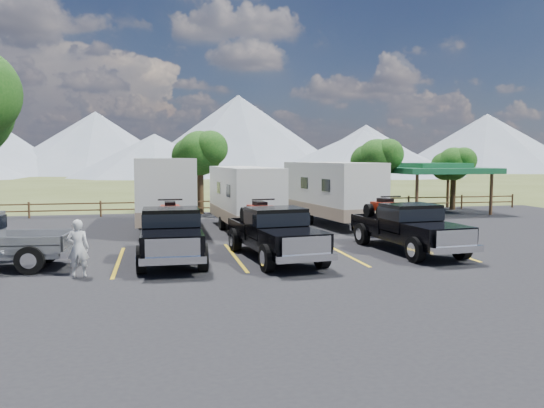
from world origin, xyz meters
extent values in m
plane|color=#434D20|center=(0.00, 0.00, 0.00)|extent=(320.00, 320.00, 0.00)
cube|color=black|center=(0.00, 3.00, 0.02)|extent=(44.00, 34.00, 0.04)
cube|color=gold|center=(-6.00, 4.00, 0.04)|extent=(0.12, 5.50, 0.01)
cube|color=gold|center=(-2.00, 4.00, 0.04)|extent=(0.12, 5.50, 0.01)
cube|color=gold|center=(2.00, 4.00, 0.04)|extent=(0.12, 5.50, 0.01)
cube|color=gold|center=(6.00, 4.00, 0.04)|extent=(0.12, 5.50, 0.01)
cylinder|color=#311F13|center=(9.00, 17.00, 1.40)|extent=(0.39, 0.39, 2.80)
sphere|color=#134310|center=(9.00, 17.00, 3.50)|extent=(2.52, 2.52, 2.52)
sphere|color=#134310|center=(9.54, 16.55, 3.77)|extent=(1.98, 1.98, 1.98)
sphere|color=#134310|center=(8.50, 17.40, 3.32)|extent=(2.16, 2.16, 2.16)
cylinder|color=#311F13|center=(15.00, 18.00, 1.26)|extent=(0.38, 0.38, 2.52)
sphere|color=#134310|center=(15.00, 18.00, 3.15)|extent=(2.24, 2.24, 2.24)
sphere|color=#134310|center=(15.48, 17.60, 3.39)|extent=(1.76, 1.76, 1.76)
sphere|color=#134310|center=(14.55, 18.35, 2.99)|extent=(1.92, 1.92, 1.92)
cylinder|color=#311F13|center=(-2.00, 19.00, 1.54)|extent=(0.41, 0.41, 3.08)
sphere|color=#134310|center=(-2.00, 19.00, 3.85)|extent=(2.80, 2.80, 2.80)
sphere|color=#134310|center=(-1.40, 18.50, 4.15)|extent=(2.20, 2.20, 2.20)
sphere|color=#134310|center=(-2.56, 19.44, 3.65)|extent=(2.40, 2.40, 2.40)
cylinder|color=#513622|center=(-12.00, 18.50, 0.50)|extent=(0.12, 0.12, 1.00)
cylinder|color=#513622|center=(-8.00, 18.50, 0.50)|extent=(0.12, 0.12, 1.00)
cylinder|color=#513622|center=(-4.00, 18.50, 0.50)|extent=(0.12, 0.12, 1.00)
cylinder|color=#513622|center=(0.00, 18.50, 0.50)|extent=(0.12, 0.12, 1.00)
cylinder|color=#513622|center=(4.00, 18.50, 0.50)|extent=(0.12, 0.12, 1.00)
cylinder|color=#513622|center=(8.00, 18.50, 0.50)|extent=(0.12, 0.12, 1.00)
cylinder|color=#513622|center=(12.00, 18.50, 0.50)|extent=(0.12, 0.12, 1.00)
cylinder|color=#513622|center=(16.00, 18.50, 0.50)|extent=(0.12, 0.12, 1.00)
cylinder|color=#513622|center=(20.00, 18.50, 0.50)|extent=(0.12, 0.12, 1.00)
cube|color=#513622|center=(2.00, 18.50, 0.45)|extent=(36.00, 0.06, 0.08)
cube|color=#513622|center=(2.00, 18.50, 0.85)|extent=(36.00, 0.06, 0.08)
cylinder|color=#513622|center=(10.50, 14.50, 1.30)|extent=(0.20, 0.20, 2.60)
cylinder|color=#513622|center=(10.50, 19.50, 1.30)|extent=(0.20, 0.20, 2.60)
cylinder|color=#513622|center=(15.50, 14.50, 1.30)|extent=(0.20, 0.20, 2.60)
cylinder|color=#513622|center=(15.50, 19.50, 1.30)|extent=(0.20, 0.20, 2.60)
cube|color=#1A5B35|center=(13.00, 17.00, 2.75)|extent=(6.20, 6.20, 0.35)
cube|color=#1A5B35|center=(13.00, 17.00, 3.05)|extent=(3.50, 3.50, 0.35)
cone|color=gray|center=(-18.00, 112.00, 7.00)|extent=(44.00, 44.00, 14.00)
cone|color=gray|center=(14.00, 108.00, 9.00)|extent=(52.00, 52.00, 18.00)
cone|color=gray|center=(48.00, 114.00, 6.00)|extent=(40.00, 40.00, 12.00)
cone|color=gray|center=(80.00, 110.00, 7.50)|extent=(50.00, 50.00, 15.00)
cone|color=gray|center=(-5.00, 87.00, 4.00)|extent=(32.00, 32.00, 8.00)
cone|color=gray|center=(35.00, 84.00, 4.50)|extent=(40.00, 40.00, 9.00)
cube|color=black|center=(-4.23, 3.76, 0.66)|extent=(1.87, 5.63, 0.35)
cube|color=black|center=(-4.25, 1.87, 1.03)|extent=(1.91, 1.79, 0.49)
cube|color=black|center=(-4.23, 3.64, 1.37)|extent=(1.87, 1.56, 0.99)
cube|color=black|center=(-4.23, 3.64, 1.52)|extent=(1.91, 1.62, 0.44)
cube|color=black|center=(-4.21, 5.54, 0.93)|extent=(1.92, 2.38, 0.54)
cube|color=silver|center=(-4.26, 0.87, 0.98)|extent=(1.58, 0.10, 0.54)
cube|color=silver|center=(-4.26, 0.81, 0.60)|extent=(1.93, 0.20, 0.22)
cube|color=silver|center=(-4.20, 6.72, 0.60)|extent=(1.93, 0.18, 0.22)
cylinder|color=black|center=(-5.18, 1.82, 0.48)|extent=(0.30, 0.89, 0.89)
cylinder|color=black|center=(-3.32, 1.80, 0.48)|extent=(0.30, 0.89, 0.89)
cylinder|color=black|center=(-5.13, 5.72, 0.48)|extent=(0.30, 0.89, 0.89)
cylinder|color=black|center=(-3.28, 5.70, 0.48)|extent=(0.30, 0.89, 0.89)
cube|color=#931708|center=(-4.21, 5.54, 1.60)|extent=(0.70, 1.29, 0.34)
cube|color=black|center=(-4.21, 5.54, 1.84)|extent=(0.40, 0.74, 0.18)
cube|color=#931708|center=(-4.22, 4.99, 1.69)|extent=(0.79, 0.35, 0.22)
cylinder|color=black|center=(-4.22, 5.09, 2.04)|extent=(0.89, 0.07, 0.06)
cylinder|color=black|center=(-4.66, 5.00, 1.40)|extent=(0.26, 0.55, 0.55)
cylinder|color=black|center=(-3.77, 4.99, 1.40)|extent=(0.26, 0.55, 0.55)
cylinder|color=black|center=(-4.65, 6.08, 1.40)|extent=(0.26, 0.55, 0.55)
cylinder|color=black|center=(-3.76, 6.07, 1.40)|extent=(0.26, 0.55, 0.55)
cube|color=black|center=(-0.69, 3.30, 0.66)|extent=(2.42, 5.74, 0.35)
cube|color=black|center=(-0.48, 1.43, 1.02)|extent=(2.06, 1.96, 0.49)
cube|color=black|center=(-0.68, 3.18, 1.36)|extent=(2.00, 1.72, 0.98)
cube|color=black|center=(-0.68, 3.18, 1.51)|extent=(2.04, 1.79, 0.44)
cube|color=black|center=(-0.89, 5.05, 0.93)|extent=(2.13, 2.54, 0.54)
cube|color=silver|center=(-0.37, 0.44, 0.97)|extent=(1.56, 0.25, 0.54)
cube|color=silver|center=(-0.36, 0.38, 0.60)|extent=(1.93, 0.39, 0.22)
cube|color=silver|center=(-1.03, 6.21, 0.60)|extent=(1.92, 0.37, 0.22)
cylinder|color=black|center=(-1.39, 1.27, 0.48)|extent=(0.39, 0.91, 0.88)
cylinder|color=black|center=(0.44, 1.48, 0.48)|extent=(0.39, 0.91, 0.88)
cylinder|color=black|center=(-1.83, 5.12, 0.48)|extent=(0.39, 0.91, 0.88)
cylinder|color=black|center=(0.00, 5.33, 0.48)|extent=(0.39, 0.91, 0.88)
cube|color=#931708|center=(-0.89, 5.05, 1.59)|extent=(0.82, 1.34, 0.34)
cube|color=black|center=(-0.89, 5.05, 1.83)|extent=(0.47, 0.77, 0.18)
cube|color=#931708|center=(-0.83, 4.51, 1.68)|extent=(0.82, 0.43, 0.22)
cylinder|color=black|center=(-0.84, 4.61, 2.03)|extent=(0.88, 0.16, 0.06)
cylinder|color=black|center=(-1.27, 4.46, 1.39)|extent=(0.31, 0.57, 0.55)
cylinder|color=black|center=(-0.39, 4.56, 1.39)|extent=(0.31, 0.57, 0.55)
cylinder|color=black|center=(-1.39, 5.53, 1.39)|extent=(0.31, 0.57, 0.55)
cylinder|color=black|center=(-0.52, 5.63, 1.39)|extent=(0.31, 0.57, 0.55)
cube|color=black|center=(4.52, 3.67, 0.66)|extent=(2.29, 5.72, 0.35)
cube|color=black|center=(4.69, 1.80, 1.02)|extent=(2.03, 1.92, 0.49)
cube|color=black|center=(4.53, 3.56, 1.36)|extent=(1.97, 1.69, 0.98)
cube|color=black|center=(4.53, 3.56, 1.51)|extent=(2.01, 1.75, 0.44)
cube|color=black|center=(4.36, 5.43, 0.93)|extent=(2.08, 2.51, 0.54)
cube|color=silver|center=(4.78, 0.81, 0.97)|extent=(1.57, 0.22, 0.54)
cube|color=silver|center=(4.79, 0.75, 0.60)|extent=(1.93, 0.35, 0.22)
cube|color=silver|center=(4.26, 6.60, 0.60)|extent=(1.92, 0.33, 0.22)
cylinder|color=black|center=(3.78, 1.66, 0.48)|extent=(0.37, 0.90, 0.88)
cylinder|color=black|center=(5.61, 1.83, 0.48)|extent=(0.37, 0.90, 0.88)
cylinder|color=black|center=(3.43, 5.52, 0.48)|extent=(0.37, 0.90, 0.88)
cylinder|color=black|center=(5.26, 5.69, 0.48)|extent=(0.37, 0.90, 0.88)
cube|color=#931708|center=(4.36, 5.43, 1.59)|extent=(0.80, 1.33, 0.34)
cube|color=black|center=(4.36, 5.43, 1.83)|extent=(0.46, 0.77, 0.18)
cube|color=#931708|center=(4.41, 4.89, 1.68)|extent=(0.81, 0.41, 0.22)
cylinder|color=black|center=(4.40, 4.99, 2.03)|extent=(0.88, 0.14, 0.06)
cylinder|color=black|center=(3.97, 4.85, 1.39)|extent=(0.30, 0.57, 0.55)
cylinder|color=black|center=(4.85, 4.93, 1.39)|extent=(0.30, 0.57, 0.55)
cylinder|color=black|center=(3.88, 5.92, 1.39)|extent=(0.30, 0.57, 0.55)
cylinder|color=black|center=(4.75, 6.00, 1.39)|extent=(0.30, 0.57, 0.55)
cube|color=silver|center=(-4.28, 12.12, 2.09)|extent=(2.64, 8.09, 2.91)
cube|color=#87725D|center=(-4.28, 12.12, 0.96)|extent=(2.67, 8.13, 0.65)
cube|color=black|center=(-5.59, 10.11, 2.38)|extent=(0.03, 0.97, 0.65)
cube|color=black|center=(-2.99, 10.09, 2.38)|extent=(0.03, 0.97, 0.65)
cylinder|color=black|center=(-5.49, 12.45, 0.42)|extent=(0.27, 0.76, 0.75)
cylinder|color=black|center=(-3.06, 12.43, 0.42)|extent=(0.27, 0.76, 0.75)
cube|color=black|center=(-4.31, 7.11, 0.58)|extent=(0.14, 1.94, 0.11)
cube|color=silver|center=(-0.52, 10.92, 1.84)|extent=(2.69, 7.21, 2.55)
cube|color=#87725D|center=(-0.52, 10.92, 0.84)|extent=(2.72, 7.25, 0.57)
cube|color=black|center=(-1.56, 9.08, 2.09)|extent=(0.07, 0.85, 0.57)
cube|color=black|center=(0.73, 9.22, 2.09)|extent=(0.07, 0.85, 0.57)
cylinder|color=black|center=(-1.60, 11.14, 0.37)|extent=(0.28, 0.67, 0.66)
cylinder|color=black|center=(0.53, 11.26, 0.37)|extent=(0.28, 0.67, 0.66)
cube|color=black|center=(-0.25, 6.53, 0.51)|extent=(0.22, 1.70, 0.09)
cube|color=silver|center=(4.30, 12.06, 1.96)|extent=(3.39, 7.82, 2.72)
cube|color=#87725D|center=(4.30, 12.06, 0.90)|extent=(3.42, 7.86, 0.61)
cube|color=black|center=(3.33, 10.02, 2.23)|extent=(0.14, 0.90, 0.61)
cube|color=black|center=(5.76, 10.34, 2.23)|extent=(0.14, 0.90, 0.61)
cylinder|color=black|center=(3.13, 12.21, 0.39)|extent=(0.34, 0.73, 0.71)
cylinder|color=black|center=(5.39, 12.50, 0.39)|extent=(0.34, 0.73, 0.71)
cube|color=black|center=(4.91, 7.40, 0.54)|extent=(0.36, 1.82, 0.10)
cube|color=gray|center=(-8.58, 3.43, 0.91)|extent=(2.45, 2.03, 0.53)
cube|color=silver|center=(-7.43, 3.33, 0.59)|extent=(0.31, 1.89, 0.21)
cylinder|color=black|center=(-8.33, 4.31, 0.47)|extent=(0.88, 0.36, 0.86)
cylinder|color=black|center=(-8.48, 2.52, 0.47)|extent=(0.88, 0.36, 0.86)
imported|color=silver|center=(-6.99, 1.84, 0.90)|extent=(0.63, 0.41, 1.72)
camera|label=1|loc=(-4.67, -14.51, 3.56)|focal=35.00mm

